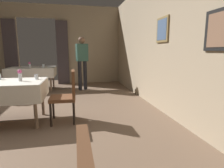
# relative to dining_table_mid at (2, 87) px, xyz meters

# --- Properties ---
(wall_right) EXTENTS (0.16, 8.40, 3.00)m
(wall_right) POSITION_rel_dining_table_mid_xyz_m (3.08, -0.05, 0.85)
(wall_right) COLOR tan
(wall_right) RESTS_ON ground
(wall_back) EXTENTS (6.40, 0.27, 3.00)m
(wall_back) POSITION_rel_dining_table_mid_xyz_m (-0.12, 4.14, 0.86)
(wall_back) COLOR tan
(wall_back) RESTS_ON ground
(dining_table_mid) EXTENTS (1.41, 0.92, 0.75)m
(dining_table_mid) POSITION_rel_dining_table_mid_xyz_m (0.00, 0.00, 0.00)
(dining_table_mid) COLOR #7A604C
(dining_table_mid) RESTS_ON ground
(dining_table_far) EXTENTS (1.46, 0.98, 0.75)m
(dining_table_far) POSITION_rel_dining_table_mid_xyz_m (-0.14, 2.97, 0.00)
(dining_table_far) COLOR #7A604C
(dining_table_far) RESTS_ON ground
(chair_mid_right) EXTENTS (0.44, 0.44, 0.93)m
(chair_mid_right) POSITION_rel_dining_table_mid_xyz_m (1.09, -0.12, -0.13)
(chair_mid_right) COLOR black
(chair_mid_right) RESTS_ON ground
(flower_vase_mid) EXTENTS (0.07, 0.07, 0.20)m
(flower_vase_mid) POSITION_rel_dining_table_mid_xyz_m (0.30, 0.01, 0.21)
(flower_vase_mid) COLOR silver
(flower_vase_mid) RESTS_ON dining_table_mid
(glass_mid_c) EXTENTS (0.07, 0.07, 0.09)m
(glass_mid_c) POSITION_rel_dining_table_mid_xyz_m (0.54, 0.16, 0.15)
(glass_mid_c) COLOR silver
(glass_mid_c) RESTS_ON dining_table_mid
(flower_vase_far) EXTENTS (0.07, 0.07, 0.19)m
(flower_vase_far) POSITION_rel_dining_table_mid_xyz_m (-0.15, 2.76, 0.20)
(flower_vase_far) COLOR silver
(flower_vase_far) RESTS_ON dining_table_far
(plate_far_b) EXTENTS (0.24, 0.24, 0.01)m
(plate_far_b) POSITION_rel_dining_table_mid_xyz_m (-0.37, 3.20, 0.11)
(plate_far_b) COLOR white
(plate_far_b) RESTS_ON dining_table_far
(glass_far_c) EXTENTS (0.08, 0.08, 0.10)m
(glass_far_c) POSITION_rel_dining_table_mid_xyz_m (0.24, 2.87, 0.15)
(glass_far_c) COLOR silver
(glass_far_c) RESTS_ON dining_table_far
(plate_far_d) EXTENTS (0.21, 0.21, 0.01)m
(plate_far_d) POSITION_rel_dining_table_mid_xyz_m (0.39, 3.13, 0.11)
(plate_far_d) COLOR white
(plate_far_d) RESTS_ON dining_table_far
(person_waiter_by_doorway) EXTENTS (0.40, 0.30, 1.72)m
(person_waiter_by_doorway) POSITION_rel_dining_table_mid_xyz_m (1.48, 2.68, 0.37)
(person_waiter_by_doorway) COLOR black
(person_waiter_by_doorway) RESTS_ON ground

